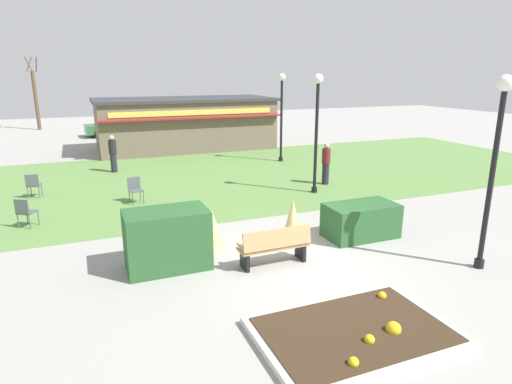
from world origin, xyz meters
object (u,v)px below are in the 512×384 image
person_standing (326,163)px  person_strolling (113,153)px  lamppost_near (496,152)px  lamppost_mid (317,120)px  cafe_chair_center (25,211)px  parked_car_center_slot (191,123)px  trash_bin (163,250)px  cafe_chair_east (135,188)px  tree_left_bg (36,99)px  park_bench (275,246)px  parked_car_west_slot (116,127)px  cafe_chair_west (33,184)px  food_kiosk (185,123)px  lamppost_far (282,107)px

person_standing → person_strolling: bearing=-157.6°
lamppost_near → lamppost_mid: bearing=92.1°
cafe_chair_center → parked_car_center_slot: size_ratio=0.21×
trash_bin → cafe_chair_center: size_ratio=0.89×
lamppost_near → cafe_chair_east: size_ratio=4.92×
lamppost_near → parked_car_center_slot: bearing=90.7°
trash_bin → tree_left_bg: size_ratio=0.14×
park_bench → person_strolling: size_ratio=1.01×
cafe_chair_center → parked_car_west_slot: 19.64m
parked_car_west_slot → person_standing: bearing=-69.9°
person_strolling → person_standing: (7.78, -5.60, 0.00)m
cafe_chair_center → tree_left_bg: size_ratio=0.16×
cafe_chair_west → tree_left_bg: size_ratio=0.16×
food_kiosk → tree_left_bg: bearing=123.6°
lamppost_mid → cafe_chair_east: lamppost_mid is taller
cafe_chair_west → person_strolling: (3.06, 3.34, 0.33)m
lamppost_far → cafe_chair_east: 9.48m
lamppost_near → lamppost_far: bearing=85.0°
lamppost_far → parked_car_center_slot: 13.25m
cafe_chair_center → cafe_chair_east: bearing=23.3°
cafe_chair_center → parked_car_west_slot: size_ratio=0.21×
lamppost_near → person_strolling: 15.59m
park_bench → parked_car_center_slot: (4.04, 24.29, 0.16)m
lamppost_mid → cafe_chair_east: bearing=169.5°
lamppost_far → person_standing: size_ratio=2.59×
lamppost_mid → cafe_chair_west: 10.55m
park_bench → trash_bin: park_bench is taller
food_kiosk → parked_car_west_slot: 8.07m
person_strolling → person_standing: 9.59m
lamppost_far → parked_car_west_slot: (-7.00, 12.99, -2.10)m
lamppost_mid → cafe_chair_center: size_ratio=4.92×
lamppost_mid → food_kiosk: (-2.16, 11.70, -1.25)m
park_bench → person_strolling: bearing=102.5°
lamppost_near → tree_left_bg: (-11.20, 32.16, -0.31)m
lamppost_near → parked_car_west_slot: 26.95m
lamppost_far → cafe_chair_west: (-11.23, -2.77, -2.21)m
lamppost_mid → trash_bin: size_ratio=5.52×
person_standing → parked_car_west_slot: bearing=168.3°
cafe_chair_east → parked_car_west_slot: size_ratio=0.21×
cafe_chair_east → person_strolling: size_ratio=0.53×
lamppost_near → food_kiosk: size_ratio=0.43×
lamppost_near → parked_car_west_slot: bearing=102.5°
trash_bin → cafe_chair_west: size_ratio=0.89×
person_standing → food_kiosk: bearing=164.7°
lamppost_far → park_bench: bearing=-116.1°
cafe_chair_center → parked_car_center_slot: (9.71, 19.19, 0.12)m
lamppost_near → lamppost_far: same height
cafe_chair_west → person_standing: bearing=-11.8°
lamppost_far → parked_car_center_slot: (-1.49, 12.99, -2.10)m
park_bench → food_kiosk: 17.17m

